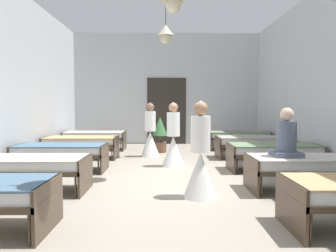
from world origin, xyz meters
The scene contains 15 objects.
ground_plane centered at (0.00, 0.00, -0.05)m, with size 7.26×11.59×0.10m, color #9E9384.
room_shell centered at (0.00, 1.38, 2.01)m, with size 7.06×11.19×4.01m.
bed_left_row_2 centered at (-2.28, -0.80, 0.44)m, with size 1.90×0.84×0.57m.
bed_right_row_2 centered at (2.28, -0.80, 0.44)m, with size 1.90×0.84×0.57m.
bed_left_row_3 centered at (-2.28, 0.80, 0.44)m, with size 1.90×0.84×0.57m.
bed_right_row_3 centered at (2.28, 0.80, 0.44)m, with size 1.90×0.84×0.57m.
bed_left_row_4 centered at (-2.28, 2.40, 0.44)m, with size 1.90×0.84×0.57m.
bed_right_row_4 centered at (2.28, 2.40, 0.44)m, with size 1.90×0.84×0.57m.
bed_left_row_5 centered at (-2.28, 3.99, 0.44)m, with size 1.90×0.84×0.57m.
bed_right_row_5 centered at (2.28, 3.99, 0.44)m, with size 1.90×0.84×0.57m.
nurse_near_aisle centered at (0.48, -1.11, 0.53)m, with size 0.52×0.52×1.49m.
nurse_mid_aisle centered at (-0.46, 2.68, 0.53)m, with size 0.52×0.52×1.49m.
nurse_far_aisle centered at (0.14, 1.31, 0.53)m, with size 0.52×0.52×1.49m.
patient_seated_primary centered at (1.93, -0.76, 0.87)m, with size 0.44×0.44×0.80m.
potted_plant centered at (-0.21, 3.45, 0.60)m, with size 0.44×0.44×1.07m.
Camera 1 is at (-0.05, -5.78, 1.41)m, focal length 33.06 mm.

